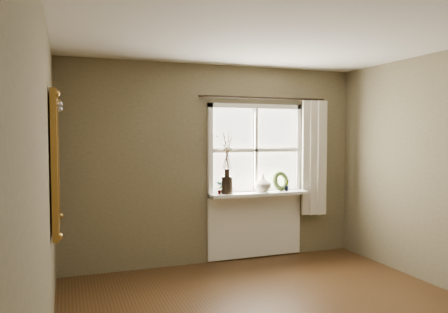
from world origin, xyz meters
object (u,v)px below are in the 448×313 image
gilt_mirror (55,162)px  cream_vase (263,183)px  wreath (281,183)px  dark_jug (227,185)px

gilt_mirror → cream_vase: bearing=21.1°
cream_vase → gilt_mirror: bearing=-158.9°
wreath → gilt_mirror: (-2.86, -1.03, 0.42)m
dark_jug → wreath: wreath is taller
gilt_mirror → dark_jug: bearing=25.7°
dark_jug → cream_vase: cream_vase is taller
cream_vase → gilt_mirror: (-2.57, -0.99, 0.40)m
cream_vase → wreath: 0.29m
dark_jug → wreath: (0.80, 0.04, -0.01)m
cream_vase → wreath: (0.29, 0.04, -0.02)m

